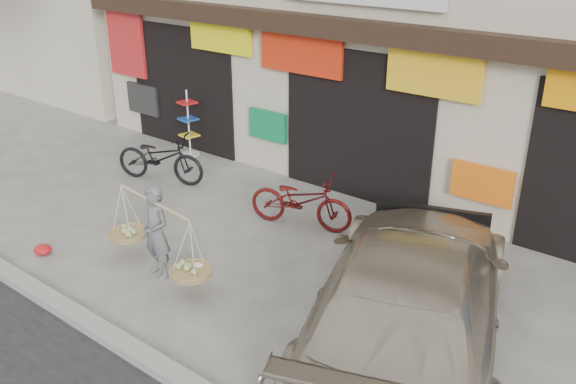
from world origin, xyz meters
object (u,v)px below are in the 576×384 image
Objects in this scene: suv at (410,295)px; display_rack at (189,129)px; bike_0 at (160,158)px; street_vendor at (156,237)px; bike_2 at (301,201)px.

suv is 3.80× the size of display_rack.
street_vendor is at bearing -149.62° from bike_0.
suv reaches higher than display_rack.
display_rack reaches higher than bike_0.
bike_0 is 0.34× the size of suv.
bike_2 is 3.43m from suv.
suv is at bearing -137.42° from bike_2.
street_vendor is 3.66m from suv.
street_vendor is 0.38× the size of suv.
street_vendor is 5.00m from display_rack.
bike_2 is 1.22× the size of display_rack.
bike_0 is at bearing -65.39° from display_rack.
bike_0 is 1.05× the size of bike_2.
display_rack is at bearing 56.66° from bike_2.
display_rack is (-6.88, 3.04, -0.16)m from suv.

